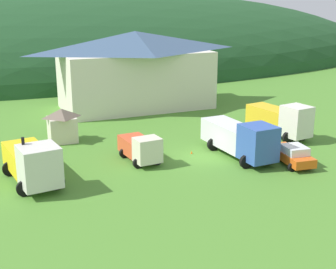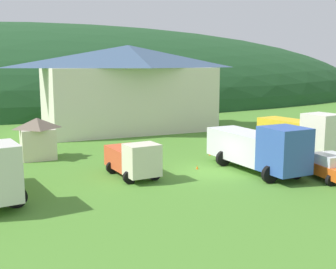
% 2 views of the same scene
% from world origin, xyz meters
% --- Properties ---
extents(ground_plane, '(200.00, 200.00, 0.00)m').
position_xyz_m(ground_plane, '(0.00, 0.00, 0.00)').
color(ground_plane, '#4C842D').
extents(forested_hill_backdrop, '(145.53, 60.00, 28.96)m').
position_xyz_m(forested_hill_backdrop, '(0.00, 59.41, 0.00)').
color(forested_hill_backdrop, '#1E4723').
rests_on(forested_hill_backdrop, ground).
extents(depot_building, '(18.78, 9.58, 9.16)m').
position_xyz_m(depot_building, '(1.42, 19.86, 4.72)').
color(depot_building, silver).
rests_on(depot_building, ground).
extents(play_shed_cream, '(2.67, 2.49, 3.17)m').
position_xyz_m(play_shed_cream, '(-9.57, 9.20, 1.63)').
color(play_shed_cream, beige).
rests_on(play_shed_cream, ground).
extents(flatbed_truck_yellow, '(3.94, 7.62, 3.37)m').
position_xyz_m(flatbed_truck_yellow, '(-13.49, -0.40, 1.69)').
color(flatbed_truck_yellow, silver).
rests_on(flatbed_truck_yellow, ground).
extents(light_truck_cream, '(2.74, 4.88, 2.37)m').
position_xyz_m(light_truck_cream, '(-4.71, 1.08, 1.21)').
color(light_truck_cream, beige).
rests_on(light_truck_cream, ground).
extents(box_truck_blue, '(3.48, 8.41, 3.37)m').
position_xyz_m(box_truck_blue, '(3.37, -1.16, 1.72)').
color(box_truck_blue, '#3356AD').
rests_on(box_truck_blue, ground).
extents(heavy_rig_striped, '(3.64, 7.23, 3.42)m').
position_xyz_m(heavy_rig_striped, '(10.13, 2.58, 1.75)').
color(heavy_rig_striped, silver).
rests_on(heavy_rig_striped, ground).
extents(service_pickup_orange, '(2.66, 5.12, 1.66)m').
position_xyz_m(service_pickup_orange, '(6.35, -4.16, 0.83)').
color(service_pickup_orange, '#E35C18').
rests_on(service_pickup_orange, ground).
extents(traffic_light_west, '(0.20, 0.32, 3.87)m').
position_xyz_m(traffic_light_west, '(-14.11, -1.33, 2.39)').
color(traffic_light_west, '#4C4C51').
rests_on(traffic_light_west, ground).
extents(traffic_cone_near_pickup, '(0.36, 0.36, 0.52)m').
position_xyz_m(traffic_cone_near_pickup, '(0.01, 1.29, 0.00)').
color(traffic_cone_near_pickup, orange).
rests_on(traffic_cone_near_pickup, ground).
extents(traffic_cone_mid_row, '(0.36, 0.36, 0.62)m').
position_xyz_m(traffic_cone_mid_row, '(3.08, 4.94, 0.00)').
color(traffic_cone_mid_row, orange).
rests_on(traffic_cone_mid_row, ground).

